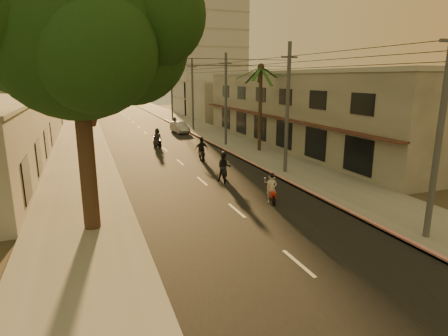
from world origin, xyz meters
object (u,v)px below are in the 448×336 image
(scooter_mid_a, at_px, (224,168))
(scooter_far_b, at_px, (175,125))
(parked_car, at_px, (180,127))
(broadleaf_tree, at_px, (86,31))
(palm_tree, at_px, (261,72))
(scooter_mid_b, at_px, (202,150))
(scooter_far_a, at_px, (157,139))
(scooter_red, at_px, (272,189))

(scooter_mid_a, relative_size, scooter_far_b, 1.10)
(scooter_mid_a, relative_size, parked_car, 0.47)
(scooter_far_b, xyz_separation_m, parked_car, (0.22, -1.73, -0.15))
(broadleaf_tree, distance_m, palm_tree, 20.18)
(scooter_mid_a, relative_size, scooter_mid_b, 1.00)
(scooter_mid_a, distance_m, scooter_mid_b, 6.70)
(scooter_mid_a, bearing_deg, scooter_far_b, 101.49)
(scooter_mid_a, xyz_separation_m, scooter_far_a, (-1.82, 13.87, -0.04))
(scooter_red, xyz_separation_m, scooter_far_b, (1.52, 29.59, 0.08))
(palm_tree, bearing_deg, scooter_red, -113.04)
(broadleaf_tree, height_order, palm_tree, broadleaf_tree)
(broadleaf_tree, xyz_separation_m, scooter_far_b, (10.43, 30.03, -7.66))
(scooter_far_b, bearing_deg, palm_tree, -85.02)
(scooter_far_b, height_order, parked_car, scooter_far_b)
(scooter_mid_b, distance_m, parked_car, 16.31)
(palm_tree, distance_m, scooter_red, 15.92)
(scooter_red, bearing_deg, scooter_far_a, 112.62)
(scooter_mid_b, bearing_deg, palm_tree, 21.80)
(scooter_mid_b, height_order, scooter_far_b, scooter_mid_b)
(broadleaf_tree, height_order, scooter_far_a, broadleaf_tree)
(scooter_far_a, xyz_separation_m, parked_car, (4.46, 8.98, -0.19))
(scooter_far_a, bearing_deg, parked_car, 51.76)
(broadleaf_tree, height_order, scooter_mid_b, broadleaf_tree)
(scooter_red, relative_size, scooter_mid_b, 0.84)
(scooter_far_a, relative_size, parked_car, 0.46)
(scooter_red, xyz_separation_m, scooter_mid_a, (-0.90, 5.00, 0.16))
(scooter_mid_a, distance_m, parked_car, 23.00)
(broadleaf_tree, relative_size, parked_car, 2.90)
(broadleaf_tree, distance_m, parked_car, 31.23)
(scooter_far_b, bearing_deg, scooter_red, -102.46)
(broadleaf_tree, relative_size, scooter_red, 7.26)
(broadleaf_tree, relative_size, scooter_far_b, 6.69)
(scooter_red, bearing_deg, scooter_far_b, 101.47)
(scooter_mid_a, bearing_deg, broadleaf_tree, -128.64)
(scooter_mid_a, height_order, scooter_mid_b, scooter_mid_a)
(scooter_mid_a, distance_m, scooter_far_b, 24.70)
(broadleaf_tree, bearing_deg, scooter_red, 2.86)
(broadleaf_tree, relative_size, scooter_mid_b, 6.11)
(palm_tree, bearing_deg, scooter_far_b, 104.50)
(parked_car, bearing_deg, scooter_mid_a, -100.52)
(scooter_mid_a, bearing_deg, scooter_mid_b, 102.80)
(scooter_mid_a, xyz_separation_m, parked_car, (2.65, 22.85, -0.23))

